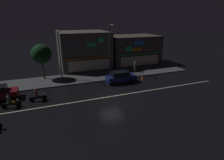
{
  "coord_description": "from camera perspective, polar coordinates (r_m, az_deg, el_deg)",
  "views": [
    {
      "loc": [
        -6.95,
        -18.32,
        8.92
      ],
      "look_at": [
        1.34,
        3.33,
        0.85
      ],
      "focal_mm": 28.54,
      "sensor_mm": 36.0,
      "label": 1
    }
  ],
  "objects": [
    {
      "name": "storefront_center_block",
      "position": [
        34.24,
        -9.09,
        9.56
      ],
      "size": [
        8.86,
        8.34,
        6.66
      ],
      "color": "#56514C",
      "rests_on": "ground"
    },
    {
      "name": "parked_car_trailing",
      "position": [
        25.86,
        2.77,
        1.03
      ],
      "size": [
        4.3,
        1.98,
        1.67
      ],
      "color": "navy",
      "rests_on": "ground"
    },
    {
      "name": "motorcycle_lead",
      "position": [
        21.5,
        -29.81,
        -6.2
      ],
      "size": [
        1.9,
        0.6,
        1.52
      ],
      "rotation": [
        0.0,
        0.0,
        -0.0
      ],
      "color": "black",
      "rests_on": "ground"
    },
    {
      "name": "ground_plane",
      "position": [
        21.53,
        -0.17,
        -5.28
      ],
      "size": [
        140.0,
        140.0,
        0.0
      ],
      "primitive_type": "plane",
      "color": "black"
    },
    {
      "name": "traffic_cone",
      "position": [
        27.99,
        9.75,
        0.91
      ],
      "size": [
        0.36,
        0.36,
        0.55
      ],
      "primitive_type": "cone",
      "color": "orange",
      "rests_on": "ground"
    },
    {
      "name": "storefront_left_block",
      "position": [
        36.89,
        6.57,
        9.58
      ],
      "size": [
        9.89,
        6.78,
        5.68
      ],
      "color": "#4C443A",
      "rests_on": "ground"
    },
    {
      "name": "pedestrian_on_sidewalk",
      "position": [
        30.78,
        7.31,
        4.1
      ],
      "size": [
        0.33,
        0.33,
        1.81
      ],
      "rotation": [
        0.0,
        0.0,
        5.58
      ],
      "color": "#4C664C",
      "rests_on": "sidewalk_far"
    },
    {
      "name": "sidewalk_far",
      "position": [
        28.71,
        -5.92,
        1.13
      ],
      "size": [
        32.89,
        5.1,
        0.14
      ],
      "primitive_type": "cube",
      "color": "#424447",
      "rests_on": "ground"
    },
    {
      "name": "street_tree",
      "position": [
        28.36,
        -21.69,
        7.7
      ],
      "size": [
        2.9,
        2.9,
        5.25
      ],
      "color": "#473323",
      "rests_on": "sidewalk_far"
    },
    {
      "name": "streetlamp_west",
      "position": [
        27.09,
        -16.45,
        8.92
      ],
      "size": [
        0.44,
        1.64,
        7.33
      ],
      "color": "#47494C",
      "rests_on": "sidewalk_far"
    },
    {
      "name": "motorcycle_opposite_lane",
      "position": [
        21.85,
        -22.82,
        -4.7
      ],
      "size": [
        1.9,
        0.6,
        1.52
      ],
      "rotation": [
        0.0,
        0.0,
        -0.04
      ],
      "color": "black",
      "rests_on": "ground"
    },
    {
      "name": "lane_divider_stripe",
      "position": [
        21.53,
        -0.17,
        -5.27
      ],
      "size": [
        31.24,
        0.16,
        0.01
      ],
      "primitive_type": "cube",
      "color": "beige",
      "rests_on": "ground"
    },
    {
      "name": "streetlamp_mid",
      "position": [
        29.08,
        -0.72,
        11.03
      ],
      "size": [
        0.44,
        1.64,
        7.99
      ],
      "color": "#47494C",
      "rests_on": "sidewalk_far"
    }
  ]
}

